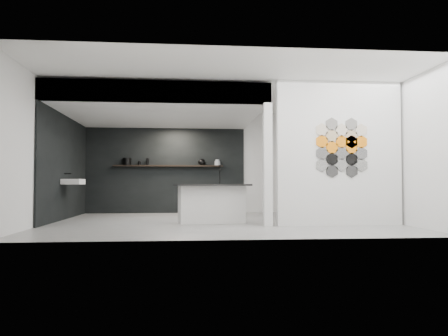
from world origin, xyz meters
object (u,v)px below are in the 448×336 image
(partition_panel, at_px, (339,153))
(utensil_cup, at_px, (139,163))
(bottle_dark, at_px, (147,162))
(stockpot, at_px, (127,161))
(kettle, at_px, (202,162))
(wall_basin, at_px, (73,182))
(glass_bowl, at_px, (217,163))
(glass_vase, at_px, (217,162))
(kitchen_island, at_px, (212,203))

(partition_panel, height_order, utensil_cup, partition_panel)
(bottle_dark, height_order, utensil_cup, bottle_dark)
(stockpot, height_order, kettle, stockpot)
(wall_basin, relative_size, stockpot, 2.59)
(wall_basin, distance_m, bottle_dark, 2.59)
(wall_basin, relative_size, utensil_cup, 5.67)
(kettle, relative_size, utensil_cup, 1.94)
(wall_basin, bearing_deg, bottle_dark, 54.64)
(stockpot, distance_m, glass_bowl, 2.48)
(kettle, height_order, glass_vase, kettle)
(partition_panel, xyz_separation_m, stockpot, (-4.56, 3.87, 0.01))
(glass_bowl, bearing_deg, utensil_cup, 180.00)
(partition_panel, bearing_deg, stockpot, 139.69)
(glass_bowl, relative_size, utensil_cup, 1.50)
(stockpot, xyz_separation_m, bottle_dark, (0.56, 0.00, -0.00))
(kettle, distance_m, glass_vase, 0.44)
(kitchen_island, bearing_deg, glass_bowl, 75.66)
(stockpot, bearing_deg, wall_basin, -113.78)
(wall_basin, bearing_deg, partition_panel, -18.23)
(glass_bowl, bearing_deg, partition_panel, -61.77)
(partition_panel, bearing_deg, glass_bowl, 118.23)
(glass_bowl, bearing_deg, wall_basin, -148.65)
(partition_panel, xyz_separation_m, wall_basin, (-5.46, 1.80, -0.55))
(wall_basin, bearing_deg, utensil_cup, 58.86)
(kitchen_island, height_order, stockpot, stockpot)
(bottle_dark, relative_size, utensil_cup, 1.73)
(glass_bowl, bearing_deg, kitchen_island, -96.47)
(utensil_cup, bearing_deg, kitchen_island, -60.23)
(stockpot, distance_m, bottle_dark, 0.56)
(stockpot, bearing_deg, utensil_cup, 0.00)
(wall_basin, relative_size, bottle_dark, 3.28)
(wall_basin, xyz_separation_m, glass_bowl, (3.39, 2.07, 0.53))
(kitchen_island, distance_m, stockpot, 3.91)
(stockpot, distance_m, glass_vase, 2.48)
(stockpot, bearing_deg, kettle, 0.00)
(partition_panel, distance_m, utensil_cup, 5.72)
(glass_vase, bearing_deg, partition_panel, -61.77)
(kitchen_island, distance_m, kettle, 3.28)
(kitchen_island, xyz_separation_m, stockpot, (-2.13, 3.13, 1.00))
(kitchen_island, xyz_separation_m, utensil_cup, (-1.79, 3.13, 0.96))
(wall_basin, bearing_deg, stockpot, 66.22)
(partition_panel, bearing_deg, glass_vase, 118.23)
(kettle, height_order, glass_bowl, kettle)
(kitchen_island, distance_m, glass_vase, 3.30)
(glass_vase, relative_size, utensil_cup, 1.50)
(utensil_cup, bearing_deg, kettle, 0.00)
(utensil_cup, bearing_deg, bottle_dark, 0.00)
(stockpot, relative_size, glass_bowl, 1.46)
(bottle_dark, distance_m, utensil_cup, 0.22)
(bottle_dark, bearing_deg, stockpot, 180.00)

